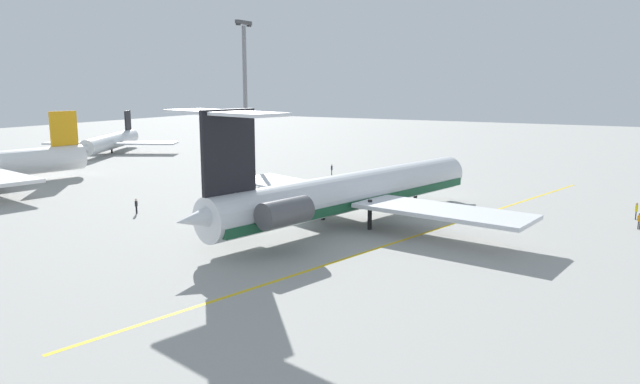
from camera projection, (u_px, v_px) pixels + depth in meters
name	position (u px, v px, depth m)	size (l,w,h in m)	color
ground	(482.00, 242.00, 55.01)	(341.93, 341.93, 0.00)	#9E9E99
main_jetliner	(346.00, 192.00, 61.14)	(41.90, 37.49, 12.38)	silver
airliner_mid_right	(110.00, 142.00, 123.06)	(25.86, 26.19, 8.31)	silver
ground_crew_near_nose	(636.00, 209.00, 63.76)	(0.47, 0.29, 1.83)	black
ground_crew_near_tail	(640.00, 219.00, 59.46)	(0.27, 0.42, 1.68)	black
ground_crew_portside	(332.00, 168.00, 94.48)	(0.37, 0.29, 1.73)	black
ground_crew_starboard	(136.00, 204.00, 66.67)	(0.43, 0.27, 1.70)	black
safety_cone_nose	(355.00, 179.00, 89.28)	(0.40, 0.40, 0.55)	#EA590F
taxiway_centreline	(429.00, 232.00, 58.70)	(74.91, 0.36, 0.01)	gold
light_mast	(245.00, 89.00, 99.78)	(4.00, 0.70, 24.59)	slate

